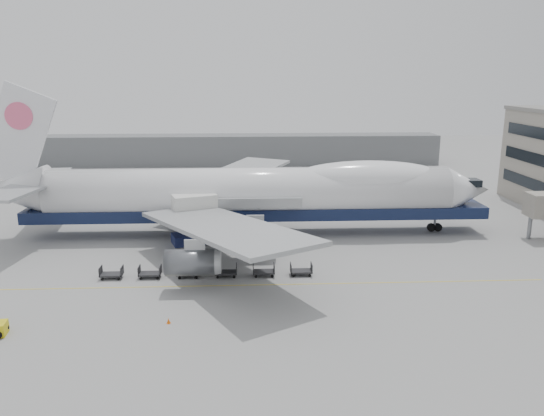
{
  "coord_description": "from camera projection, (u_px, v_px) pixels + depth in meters",
  "views": [
    {
      "loc": [
        -0.4,
        -55.99,
        20.45
      ],
      "look_at": [
        2.6,
        6.0,
        5.01
      ],
      "focal_mm": 35.0,
      "sensor_mm": 36.0,
      "label": 1
    }
  ],
  "objects": [
    {
      "name": "dolly_1",
      "position": [
        150.0,
        273.0,
        55.23
      ],
      "size": [
        2.3,
        1.35,
        1.3
      ],
      "color": "#2D2D30",
      "rests_on": "ground"
    },
    {
      "name": "catering_truck",
      "position": [
        195.0,
        216.0,
        66.24
      ],
      "size": [
        6.31,
        5.18,
        6.26
      ],
      "rotation": [
        0.0,
        0.0,
        0.33
      ],
      "color": "navy",
      "rests_on": "ground"
    },
    {
      "name": "airliner",
      "position": [
        255.0,
        193.0,
        69.53
      ],
      "size": [
        67.0,
        55.3,
        19.98
      ],
      "color": "white",
      "rests_on": "ground"
    },
    {
      "name": "hangar",
      "position": [
        206.0,
        150.0,
        125.76
      ],
      "size": [
        110.0,
        8.0,
        7.0
      ],
      "primitive_type": "cube",
      "color": "slate",
      "rests_on": "ground"
    },
    {
      "name": "traffic_cone",
      "position": [
        169.0,
        321.0,
        45.08
      ],
      "size": [
        0.34,
        0.34,
        0.5
      ],
      "rotation": [
        0.0,
        0.0,
        0.14
      ],
      "color": "#DE5B0B",
      "rests_on": "ground"
    },
    {
      "name": "dolly_4",
      "position": [
        264.0,
        271.0,
        55.79
      ],
      "size": [
        2.3,
        1.35,
        1.3
      ],
      "color": "#2D2D30",
      "rests_on": "ground"
    },
    {
      "name": "dolly_0",
      "position": [
        112.0,
        274.0,
        55.04
      ],
      "size": [
        2.3,
        1.35,
        1.3
      ],
      "color": "#2D2D30",
      "rests_on": "ground"
    },
    {
      "name": "apron_line",
      "position": [
        252.0,
        285.0,
        53.4
      ],
      "size": [
        60.0,
        0.15,
        0.01
      ],
      "primitive_type": "cube",
      "color": "gold",
      "rests_on": "ground"
    },
    {
      "name": "ground",
      "position": [
        251.0,
        265.0,
        59.22
      ],
      "size": [
        260.0,
        260.0,
        0.0
      ],
      "primitive_type": "plane",
      "color": "gray",
      "rests_on": "ground"
    },
    {
      "name": "dolly_3",
      "position": [
        226.0,
        272.0,
        55.6
      ],
      "size": [
        2.3,
        1.35,
        1.3
      ],
      "color": "#2D2D30",
      "rests_on": "ground"
    },
    {
      "name": "dolly_5",
      "position": [
        301.0,
        270.0,
        55.97
      ],
      "size": [
        2.3,
        1.35,
        1.3
      ],
      "color": "#2D2D30",
      "rests_on": "ground"
    },
    {
      "name": "dolly_2",
      "position": [
        188.0,
        272.0,
        55.41
      ],
      "size": [
        2.3,
        1.35,
        1.3
      ],
      "color": "#2D2D30",
      "rests_on": "ground"
    }
  ]
}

